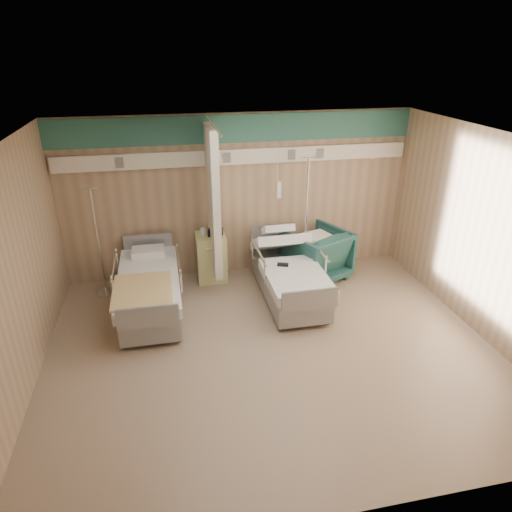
# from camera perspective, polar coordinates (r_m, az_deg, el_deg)

# --- Properties ---
(ground) EXTENTS (6.00, 5.00, 0.00)m
(ground) POSITION_cam_1_polar(r_m,az_deg,el_deg) (6.38, 1.89, -11.49)
(ground) COLOR gray
(ground) RESTS_ON ground
(room_walls) EXTENTS (6.04, 5.04, 2.82)m
(room_walls) POSITION_cam_1_polar(r_m,az_deg,el_deg) (5.71, 1.26, 5.23)
(room_walls) COLOR tan
(room_walls) RESTS_ON ground
(bed_right) EXTENTS (1.00, 2.16, 0.63)m
(bed_right) POSITION_cam_1_polar(r_m,az_deg,el_deg) (7.41, 4.11, -3.06)
(bed_right) COLOR white
(bed_right) RESTS_ON ground
(bed_left) EXTENTS (1.00, 2.16, 0.63)m
(bed_left) POSITION_cam_1_polar(r_m,az_deg,el_deg) (7.18, -13.11, -4.66)
(bed_left) COLOR white
(bed_left) RESTS_ON ground
(bedside_cabinet) EXTENTS (0.50, 0.48, 0.85)m
(bedside_cabinet) POSITION_cam_1_polar(r_m,az_deg,el_deg) (7.96, -5.61, -0.16)
(bedside_cabinet) COLOR #CECC81
(bedside_cabinet) RESTS_ON ground
(visitor_armchair) EXTENTS (1.30, 1.31, 0.91)m
(visitor_armchair) POSITION_cam_1_polar(r_m,az_deg,el_deg) (8.04, 7.47, 0.24)
(visitor_armchair) COLOR #1F4D4A
(visitor_armchair) RESTS_ON ground
(waffle_blanket) EXTENTS (0.77, 0.73, 0.07)m
(waffle_blanket) POSITION_cam_1_polar(r_m,az_deg,el_deg) (7.80, 7.53, 3.33)
(waffle_blanket) COLOR white
(waffle_blanket) RESTS_ON visitor_armchair
(iv_stand_right) EXTENTS (0.38, 0.38, 2.14)m
(iv_stand_right) POSITION_cam_1_polar(r_m,az_deg,el_deg) (8.16, 6.06, 0.58)
(iv_stand_right) COLOR silver
(iv_stand_right) RESTS_ON ground
(iv_stand_left) EXTENTS (0.32, 0.32, 1.82)m
(iv_stand_left) POSITION_cam_1_polar(r_m,az_deg,el_deg) (7.89, -18.54, -2.07)
(iv_stand_left) COLOR silver
(iv_stand_left) RESTS_ON ground
(call_remote) EXTENTS (0.19, 0.13, 0.04)m
(call_remote) POSITION_cam_1_polar(r_m,az_deg,el_deg) (7.16, 3.37, -1.09)
(call_remote) COLOR black
(call_remote) RESTS_ON bed_right
(tan_blanket) EXTENTS (0.82, 1.03, 0.04)m
(tan_blanket) POSITION_cam_1_polar(r_m,az_deg,el_deg) (6.62, -14.01, -4.15)
(tan_blanket) COLOR tan
(tan_blanket) RESTS_ON bed_left
(toiletry_bag) EXTENTS (0.27, 0.22, 0.13)m
(toiletry_bag) POSITION_cam_1_polar(r_m,az_deg,el_deg) (7.70, -5.10, 2.96)
(toiletry_bag) COLOR black
(toiletry_bag) RESTS_ON bedside_cabinet
(white_cup) EXTENTS (0.09, 0.09, 0.13)m
(white_cup) POSITION_cam_1_polar(r_m,az_deg,el_deg) (7.76, -6.63, 3.05)
(white_cup) COLOR white
(white_cup) RESTS_ON bedside_cabinet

